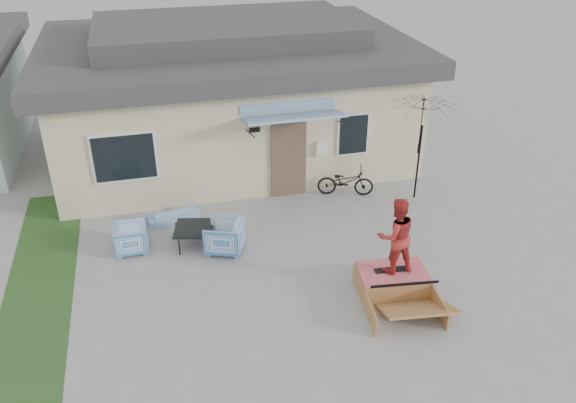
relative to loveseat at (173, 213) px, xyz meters
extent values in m
plane|color=gray|center=(2.20, -3.80, -0.25)|extent=(90.00, 90.00, 0.00)
cube|color=#22451D|center=(-3.00, -1.80, -0.25)|extent=(1.40, 8.00, 0.01)
cube|color=beige|center=(2.20, 4.20, 1.25)|extent=(10.00, 7.00, 3.00)
cube|color=#343435|center=(2.20, 4.20, 3.00)|extent=(10.80, 7.80, 0.50)
cube|color=#343435|center=(2.20, 4.20, 3.55)|extent=(7.50, 4.50, 0.60)
cube|color=brown|center=(3.20, 0.66, 0.80)|extent=(0.95, 0.08, 2.10)
cube|color=white|center=(-1.00, 0.67, 1.35)|extent=(1.60, 0.06, 1.30)
cube|color=white|center=(5.00, 0.67, 1.35)|extent=(0.90, 0.06, 1.20)
cube|color=#3074B8|center=(3.20, 0.15, 2.20)|extent=(2.50, 1.09, 0.29)
imported|color=#3074B8|center=(0.00, 0.00, 0.00)|extent=(1.33, 0.58, 0.50)
imported|color=#3074B8|center=(-1.04, -1.11, 0.12)|extent=(0.69, 0.74, 0.75)
imported|color=#3074B8|center=(1.06, -1.63, 0.17)|extent=(1.01, 1.04, 0.84)
cube|color=black|center=(0.42, -1.19, -0.03)|extent=(1.09, 1.09, 0.44)
imported|color=black|center=(4.71, 0.27, 0.24)|extent=(1.62, 0.98, 0.98)
cylinder|color=black|center=(6.49, -0.35, 0.80)|extent=(0.05, 0.05, 2.10)
imported|color=black|center=(6.49, -0.35, 1.50)|extent=(2.14, 2.06, 0.90)
cube|color=black|center=(4.25, -3.98, 0.24)|extent=(0.78, 0.26, 0.05)
imported|color=#AD2B28|center=(4.25, -3.98, 1.10)|extent=(0.82, 0.64, 1.67)
camera|label=1|loc=(-0.38, -13.19, 7.44)|focal=36.71mm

